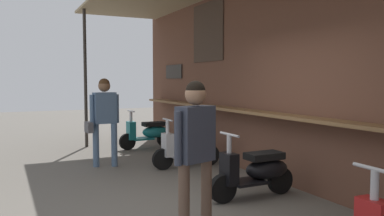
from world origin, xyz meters
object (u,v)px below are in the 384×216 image
scooter_silver (191,147)px  shopper_browsing (195,142)px  scooter_black (257,171)px  scooter_teal (149,133)px  shopper_with_handbag (104,113)px

scooter_silver → shopper_browsing: shopper_browsing is taller
scooter_black → shopper_browsing: shopper_browsing is taller
scooter_silver → shopper_browsing: size_ratio=0.83×
scooter_teal → scooter_black: bearing=87.5°
scooter_black → shopper_browsing: 1.83m
scooter_teal → scooter_silver: same height
shopper_browsing → shopper_with_handbag: bearing=-17.1°
scooter_black → shopper_browsing: (0.90, -1.45, 0.66)m
scooter_black → shopper_with_handbag: 3.41m
scooter_black → shopper_with_handbag: size_ratio=0.81×
scooter_teal → scooter_black: same height
scooter_teal → scooter_black: size_ratio=1.00×
scooter_teal → shopper_with_handbag: 2.31m
scooter_silver → shopper_browsing: 3.51m
scooter_silver → shopper_with_handbag: size_ratio=0.81×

